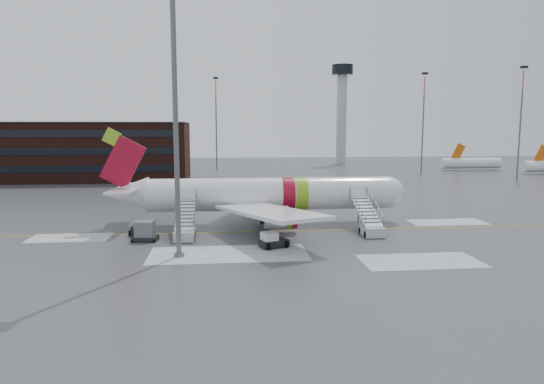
{
  "coord_description": "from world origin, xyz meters",
  "views": [
    {
      "loc": [
        -6.42,
        -52.06,
        11.12
      ],
      "look_at": [
        -0.99,
        1.24,
        4.0
      ],
      "focal_mm": 32.0,
      "sensor_mm": 36.0,
      "label": 1
    }
  ],
  "objects": [
    {
      "name": "baggage_tractor",
      "position": [
        -14.94,
        -1.66,
        0.56
      ],
      "size": [
        2.52,
        1.17,
        1.31
      ],
      "color": "black",
      "rests_on": "ground"
    },
    {
      "name": "light_mast_far_e",
      "position": [
        58.0,
        48.0,
        13.84
      ],
      "size": [
        1.2,
        1.2,
        24.25
      ],
      "color": "#595B60",
      "rests_on": "ground"
    },
    {
      "name": "control_tower",
      "position": [
        30.0,
        95.0,
        18.75
      ],
      "size": [
        6.4,
        6.4,
        30.0
      ],
      "color": "#B2B5BA",
      "rests_on": "ground"
    },
    {
      "name": "light_mast_far_ne",
      "position": [
        42.0,
        62.0,
        13.84
      ],
      "size": [
        1.2,
        1.2,
        24.25
      ],
      "color": "#595B60",
      "rests_on": "ground"
    },
    {
      "name": "terminal_building",
      "position": [
        -45.0,
        54.98,
        6.2
      ],
      "size": [
        62.0,
        16.11,
        12.3
      ],
      "color": "#3F1E16",
      "rests_on": "ground"
    },
    {
      "name": "airliner",
      "position": [
        -1.94,
        3.24,
        3.42
      ],
      "size": [
        35.03,
        32.97,
        11.18
      ],
      "color": "white",
      "rests_on": "ground"
    },
    {
      "name": "uld_container",
      "position": [
        -14.18,
        -4.0,
        0.92
      ],
      "size": [
        2.58,
        2.0,
        1.97
      ],
      "color": "black",
      "rests_on": "ground"
    },
    {
      "name": "ground",
      "position": [
        0.0,
        0.0,
        0.0
      ],
      "size": [
        260.0,
        260.0,
        0.0
      ],
      "primitive_type": "plane",
      "color": "#494C4F",
      "rests_on": "ground"
    },
    {
      "name": "light_mast_near",
      "position": [
        -10.31,
        -10.42,
        14.35
      ],
      "size": [
        1.2,
        1.2,
        27.91
      ],
      "color": "#595B60",
      "rests_on": "ground"
    },
    {
      "name": "light_mast_far_n",
      "position": [
        -8.0,
        78.0,
        13.84
      ],
      "size": [
        1.2,
        1.2,
        24.25
      ],
      "color": "#595B60",
      "rests_on": "ground"
    },
    {
      "name": "airstair_aft",
      "position": [
        -10.3,
        -3.3,
        1.06
      ],
      "size": [
        2.05,
        7.7,
        3.48
      ],
      "color": "#A8AAAF",
      "rests_on": "ground"
    },
    {
      "name": "distant_aircraft",
      "position": [
        62.5,
        64.0,
        0.0
      ],
      "size": [
        35.0,
        18.0,
        8.0
      ],
      "primitive_type": null,
      "color": "#D8590C",
      "rests_on": "ground"
    },
    {
      "name": "pushback_tug",
      "position": [
        -1.92,
        -8.14,
        0.66
      ],
      "size": [
        2.96,
        2.61,
        1.5
      ],
      "color": "black",
      "rests_on": "ground"
    },
    {
      "name": "airstair_fwd",
      "position": [
        8.88,
        -3.3,
        1.06
      ],
      "size": [
        2.05,
        7.7,
        3.48
      ],
      "color": "#B7BABF",
      "rests_on": "ground"
    }
  ]
}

